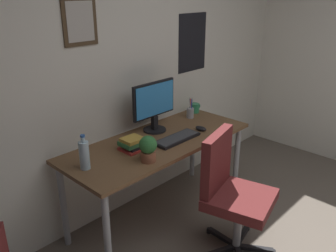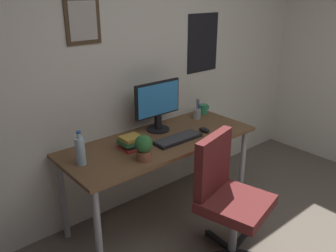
{
  "view_description": "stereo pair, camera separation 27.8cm",
  "coord_description": "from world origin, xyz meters",
  "px_view_note": "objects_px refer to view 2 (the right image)",
  "views": [
    {
      "loc": [
        -1.99,
        -0.15,
        1.92
      ],
      "look_at": [
        -0.12,
        1.64,
        0.9
      ],
      "focal_mm": 37.74,
      "sensor_mm": 36.0,
      "label": 1
    },
    {
      "loc": [
        -1.79,
        -0.34,
        1.92
      ],
      "look_at": [
        -0.12,
        1.64,
        0.9
      ],
      "focal_mm": 37.74,
      "sensor_mm": 36.0,
      "label": 2
    }
  ],
  "objects_px": {
    "keyboard": "(178,139)",
    "potted_plant": "(144,147)",
    "book_stack_left": "(132,142)",
    "pen_cup": "(197,113)",
    "coffee_mug_near": "(203,109)",
    "computer_mouse": "(204,130)",
    "water_bottle": "(80,151)",
    "office_chair": "(226,192)",
    "monitor": "(158,104)"
  },
  "relations": [
    {
      "from": "keyboard",
      "to": "potted_plant",
      "type": "height_order",
      "value": "potted_plant"
    },
    {
      "from": "coffee_mug_near",
      "to": "potted_plant",
      "type": "relative_size",
      "value": 0.64
    },
    {
      "from": "potted_plant",
      "to": "book_stack_left",
      "type": "distance_m",
      "value": 0.24
    },
    {
      "from": "coffee_mug_near",
      "to": "potted_plant",
      "type": "xyz_separation_m",
      "value": [
        -1.06,
        -0.44,
        0.06
      ]
    },
    {
      "from": "monitor",
      "to": "coffee_mug_near",
      "type": "relative_size",
      "value": 3.68
    },
    {
      "from": "office_chair",
      "to": "book_stack_left",
      "type": "bearing_deg",
      "value": 117.47
    },
    {
      "from": "pen_cup",
      "to": "book_stack_left",
      "type": "distance_m",
      "value": 0.87
    },
    {
      "from": "keyboard",
      "to": "coffee_mug_near",
      "type": "height_order",
      "value": "coffee_mug_near"
    },
    {
      "from": "coffee_mug_near",
      "to": "potted_plant",
      "type": "bearing_deg",
      "value": -157.46
    },
    {
      "from": "potted_plant",
      "to": "pen_cup",
      "type": "distance_m",
      "value": 0.98
    },
    {
      "from": "pen_cup",
      "to": "book_stack_left",
      "type": "relative_size",
      "value": 1.09
    },
    {
      "from": "coffee_mug_near",
      "to": "office_chair",
      "type": "bearing_deg",
      "value": -126.33
    },
    {
      "from": "office_chair",
      "to": "book_stack_left",
      "type": "height_order",
      "value": "office_chair"
    },
    {
      "from": "potted_plant",
      "to": "pen_cup",
      "type": "height_order",
      "value": "pen_cup"
    },
    {
      "from": "keyboard",
      "to": "computer_mouse",
      "type": "relative_size",
      "value": 3.91
    },
    {
      "from": "pen_cup",
      "to": "book_stack_left",
      "type": "xyz_separation_m",
      "value": [
        -0.86,
        -0.15,
        -0.01
      ]
    },
    {
      "from": "monitor",
      "to": "water_bottle",
      "type": "distance_m",
      "value": 0.85
    },
    {
      "from": "keyboard",
      "to": "book_stack_left",
      "type": "bearing_deg",
      "value": 162.12
    },
    {
      "from": "monitor",
      "to": "keyboard",
      "type": "xyz_separation_m",
      "value": [
        -0.02,
        -0.28,
        -0.23
      ]
    },
    {
      "from": "book_stack_left",
      "to": "computer_mouse",
      "type": "bearing_deg",
      "value": -11.09
    },
    {
      "from": "keyboard",
      "to": "pen_cup",
      "type": "relative_size",
      "value": 2.15
    },
    {
      "from": "office_chair",
      "to": "water_bottle",
      "type": "distance_m",
      "value": 1.09
    },
    {
      "from": "keyboard",
      "to": "potted_plant",
      "type": "distance_m",
      "value": 0.45
    },
    {
      "from": "potted_plant",
      "to": "book_stack_left",
      "type": "height_order",
      "value": "potted_plant"
    },
    {
      "from": "keyboard",
      "to": "book_stack_left",
      "type": "xyz_separation_m",
      "value": [
        -0.37,
        0.12,
        0.04
      ]
    },
    {
      "from": "keyboard",
      "to": "book_stack_left",
      "type": "height_order",
      "value": "book_stack_left"
    },
    {
      "from": "computer_mouse",
      "to": "coffee_mug_near",
      "type": "distance_m",
      "value": 0.48
    },
    {
      "from": "office_chair",
      "to": "pen_cup",
      "type": "distance_m",
      "value": 1.01
    },
    {
      "from": "keyboard",
      "to": "pen_cup",
      "type": "bearing_deg",
      "value": 28.95
    },
    {
      "from": "office_chair",
      "to": "computer_mouse",
      "type": "relative_size",
      "value": 8.64
    },
    {
      "from": "computer_mouse",
      "to": "book_stack_left",
      "type": "bearing_deg",
      "value": 168.91
    },
    {
      "from": "computer_mouse",
      "to": "pen_cup",
      "type": "relative_size",
      "value": 0.55
    },
    {
      "from": "keyboard",
      "to": "computer_mouse",
      "type": "distance_m",
      "value": 0.3
    },
    {
      "from": "keyboard",
      "to": "potted_plant",
      "type": "xyz_separation_m",
      "value": [
        -0.42,
        -0.11,
        0.09
      ]
    },
    {
      "from": "monitor",
      "to": "pen_cup",
      "type": "distance_m",
      "value": 0.5
    },
    {
      "from": "office_chair",
      "to": "keyboard",
      "type": "relative_size",
      "value": 2.21
    },
    {
      "from": "water_bottle",
      "to": "potted_plant",
      "type": "xyz_separation_m",
      "value": [
        0.38,
        -0.23,
        -0.0
      ]
    },
    {
      "from": "monitor",
      "to": "potted_plant",
      "type": "distance_m",
      "value": 0.6
    },
    {
      "from": "office_chair",
      "to": "water_bottle",
      "type": "relative_size",
      "value": 3.76
    },
    {
      "from": "keyboard",
      "to": "pen_cup",
      "type": "xyz_separation_m",
      "value": [
        0.48,
        0.27,
        0.04
      ]
    },
    {
      "from": "keyboard",
      "to": "coffee_mug_near",
      "type": "xyz_separation_m",
      "value": [
        0.64,
        0.33,
        0.03
      ]
    },
    {
      "from": "water_bottle",
      "to": "coffee_mug_near",
      "type": "bearing_deg",
      "value": 8.21
    },
    {
      "from": "computer_mouse",
      "to": "pen_cup",
      "type": "height_order",
      "value": "pen_cup"
    },
    {
      "from": "keyboard",
      "to": "water_bottle",
      "type": "xyz_separation_m",
      "value": [
        -0.8,
        0.13,
        0.09
      ]
    },
    {
      "from": "computer_mouse",
      "to": "water_bottle",
      "type": "xyz_separation_m",
      "value": [
        -1.1,
        0.14,
        0.09
      ]
    },
    {
      "from": "water_bottle",
      "to": "office_chair",
      "type": "bearing_deg",
      "value": -41.29
    },
    {
      "from": "keyboard",
      "to": "computer_mouse",
      "type": "xyz_separation_m",
      "value": [
        0.3,
        -0.01,
        0.01
      ]
    },
    {
      "from": "office_chair",
      "to": "keyboard",
      "type": "xyz_separation_m",
      "value": [
        0.02,
        0.56,
        0.23
      ]
    },
    {
      "from": "office_chair",
      "to": "monitor",
      "type": "bearing_deg",
      "value": 87.27
    },
    {
      "from": "office_chair",
      "to": "pen_cup",
      "type": "xyz_separation_m",
      "value": [
        0.5,
        0.83,
        0.27
      ]
    }
  ]
}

